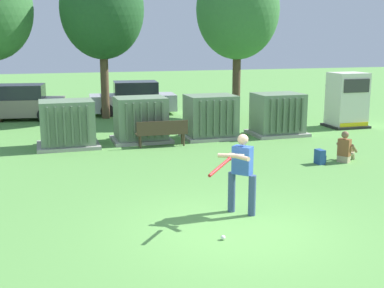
{
  "coord_description": "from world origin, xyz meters",
  "views": [
    {
      "loc": [
        -3.52,
        -8.69,
        3.69
      ],
      "look_at": [
        0.19,
        3.5,
        1.0
      ],
      "focal_mm": 46.77,
      "sensor_mm": 36.0,
      "label": 1
    }
  ],
  "objects_px": {
    "sports_ball": "(223,238)",
    "parked_car_leftmost": "(18,103)",
    "generator_enclosure": "(347,100)",
    "transformer_mid_east": "(211,117)",
    "seated_spectator": "(345,149)",
    "backpack": "(320,157)",
    "park_bench": "(162,131)",
    "parked_car_left_of_center": "(133,99)",
    "transformer_west": "(67,125)",
    "transformer_east": "(278,115)",
    "batter": "(241,170)",
    "transformer_mid_west": "(141,120)"
  },
  "relations": [
    {
      "from": "sports_ball",
      "to": "seated_spectator",
      "type": "height_order",
      "value": "seated_spectator"
    },
    {
      "from": "sports_ball",
      "to": "seated_spectator",
      "type": "relative_size",
      "value": 0.09
    },
    {
      "from": "transformer_west",
      "to": "sports_ball",
      "type": "relative_size",
      "value": 23.33
    },
    {
      "from": "transformer_east",
      "to": "park_bench",
      "type": "bearing_deg",
      "value": -170.18
    },
    {
      "from": "transformer_west",
      "to": "backpack",
      "type": "xyz_separation_m",
      "value": [
        7.1,
        -4.68,
        -0.57
      ]
    },
    {
      "from": "sports_ball",
      "to": "backpack",
      "type": "xyz_separation_m",
      "value": [
        4.81,
        4.59,
        0.17
      ]
    },
    {
      "from": "park_bench",
      "to": "batter",
      "type": "height_order",
      "value": "batter"
    },
    {
      "from": "transformer_mid_east",
      "to": "batter",
      "type": "distance_m",
      "value": 8.45
    },
    {
      "from": "park_bench",
      "to": "batter",
      "type": "relative_size",
      "value": 1.04
    },
    {
      "from": "park_bench",
      "to": "parked_car_left_of_center",
      "type": "height_order",
      "value": "parked_car_left_of_center"
    },
    {
      "from": "generator_enclosure",
      "to": "sports_ball",
      "type": "xyz_separation_m",
      "value": [
        -9.27,
        -9.95,
        -1.09
      ]
    },
    {
      "from": "batter",
      "to": "backpack",
      "type": "bearing_deg",
      "value": 40.41
    },
    {
      "from": "batter",
      "to": "sports_ball",
      "type": "xyz_separation_m",
      "value": [
        -0.85,
        -1.21,
        -0.93
      ]
    },
    {
      "from": "transformer_mid_east",
      "to": "sports_ball",
      "type": "height_order",
      "value": "transformer_mid_east"
    },
    {
      "from": "generator_enclosure",
      "to": "parked_car_left_of_center",
      "type": "distance_m",
      "value": 10.17
    },
    {
      "from": "sports_ball",
      "to": "parked_car_leftmost",
      "type": "relative_size",
      "value": 0.02
    },
    {
      "from": "transformer_mid_east",
      "to": "seated_spectator",
      "type": "xyz_separation_m",
      "value": [
        2.72,
        -4.75,
        -0.41
      ]
    },
    {
      "from": "generator_enclosure",
      "to": "transformer_mid_east",
      "type": "bearing_deg",
      "value": -174.87
    },
    {
      "from": "transformer_west",
      "to": "parked_car_left_of_center",
      "type": "distance_m",
      "value": 7.86
    },
    {
      "from": "transformer_mid_west",
      "to": "parked_car_left_of_center",
      "type": "bearing_deg",
      "value": 81.82
    },
    {
      "from": "batter",
      "to": "seated_spectator",
      "type": "bearing_deg",
      "value": 35.16
    },
    {
      "from": "sports_ball",
      "to": "parked_car_leftmost",
      "type": "height_order",
      "value": "parked_car_leftmost"
    },
    {
      "from": "sports_ball",
      "to": "backpack",
      "type": "relative_size",
      "value": 0.2
    },
    {
      "from": "parked_car_leftmost",
      "to": "seated_spectator",
      "type": "bearing_deg",
      "value": -49.5
    },
    {
      "from": "transformer_west",
      "to": "transformer_mid_west",
      "type": "bearing_deg",
      "value": 5.52
    },
    {
      "from": "sports_ball",
      "to": "parked_car_left_of_center",
      "type": "distance_m",
      "value": 16.33
    },
    {
      "from": "transformer_mid_west",
      "to": "parked_car_leftmost",
      "type": "distance_m",
      "value": 7.96
    },
    {
      "from": "transformer_east",
      "to": "parked_car_left_of_center",
      "type": "bearing_deg",
      "value": 121.87
    },
    {
      "from": "generator_enclosure",
      "to": "park_bench",
      "type": "relative_size",
      "value": 1.27
    },
    {
      "from": "backpack",
      "to": "parked_car_left_of_center",
      "type": "height_order",
      "value": "parked_car_left_of_center"
    },
    {
      "from": "transformer_mid_east",
      "to": "parked_car_left_of_center",
      "type": "bearing_deg",
      "value": 103.75
    },
    {
      "from": "generator_enclosure",
      "to": "batter",
      "type": "relative_size",
      "value": 1.32
    },
    {
      "from": "seated_spectator",
      "to": "transformer_mid_west",
      "type": "bearing_deg",
      "value": 137.7
    },
    {
      "from": "transformer_east",
      "to": "generator_enclosure",
      "type": "bearing_deg",
      "value": 11.6
    },
    {
      "from": "batter",
      "to": "backpack",
      "type": "relative_size",
      "value": 3.95
    },
    {
      "from": "batter",
      "to": "transformer_mid_east",
      "type": "bearing_deg",
      "value": 75.3
    },
    {
      "from": "transformer_mid_east",
      "to": "park_bench",
      "type": "relative_size",
      "value": 1.16
    },
    {
      "from": "transformer_west",
      "to": "seated_spectator",
      "type": "relative_size",
      "value": 2.18
    },
    {
      "from": "batter",
      "to": "transformer_mid_west",
      "type": "bearing_deg",
      "value": 93.49
    },
    {
      "from": "parked_car_left_of_center",
      "to": "sports_ball",
      "type": "bearing_deg",
      "value": -94.6
    },
    {
      "from": "seated_spectator",
      "to": "parked_car_left_of_center",
      "type": "distance_m",
      "value": 12.43
    },
    {
      "from": "transformer_west",
      "to": "transformer_mid_east",
      "type": "bearing_deg",
      "value": 1.24
    },
    {
      "from": "transformer_east",
      "to": "parked_car_left_of_center",
      "type": "relative_size",
      "value": 0.48
    },
    {
      "from": "batter",
      "to": "parked_car_leftmost",
      "type": "distance_m",
      "value": 15.72
    },
    {
      "from": "seated_spectator",
      "to": "backpack",
      "type": "xyz_separation_m",
      "value": [
        -0.89,
        -0.05,
        -0.16
      ]
    },
    {
      "from": "transformer_east",
      "to": "batter",
      "type": "bearing_deg",
      "value": -121.19
    },
    {
      "from": "generator_enclosure",
      "to": "parked_car_leftmost",
      "type": "distance_m",
      "value": 14.74
    },
    {
      "from": "park_bench",
      "to": "batter",
      "type": "xyz_separation_m",
      "value": [
        -0.01,
        -7.16,
        0.44
      ]
    },
    {
      "from": "transformer_mid_east",
      "to": "generator_enclosure",
      "type": "xyz_separation_m",
      "value": [
        6.28,
        0.56,
        0.35
      ]
    },
    {
      "from": "transformer_mid_east",
      "to": "parked_car_leftmost",
      "type": "bearing_deg",
      "value": 136.45
    }
  ]
}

